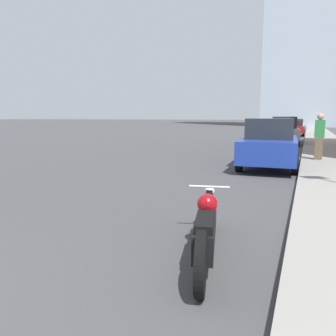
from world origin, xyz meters
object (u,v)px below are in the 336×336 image
object	(u,v)px
parked_car_red	(294,128)
parked_car_white	(296,125)
pedestrian	(319,136)
motorcycle	(206,227)
parked_car_silver	(283,131)
parked_car_blue	(270,143)

from	to	relation	value
parked_car_red	parked_car_white	distance (m)	11.22
parked_car_white	pedestrian	world-z (taller)	pedestrian
motorcycle	parked_car_silver	size ratio (longest dim) A/B	0.54
parked_car_white	motorcycle	bearing A→B (deg)	-88.42
motorcycle	parked_car_red	bearing A→B (deg)	76.65
parked_car_red	parked_car_white	size ratio (longest dim) A/B	0.93
parked_car_blue	parked_car_silver	distance (m)	11.14
parked_car_white	pedestrian	distance (m)	31.19
parked_car_blue	parked_car_silver	world-z (taller)	parked_car_silver
parked_car_blue	parked_car_white	bearing A→B (deg)	87.81
parked_car_white	pedestrian	bearing A→B (deg)	-85.40
pedestrian	parked_car_white	bearing A→B (deg)	93.37
motorcycle	pedestrian	xyz separation A→B (m)	(1.58, 10.04, 0.69)
parked_car_blue	pedestrian	xyz separation A→B (m)	(1.66, 1.76, 0.22)
parked_car_red	parked_car_white	world-z (taller)	parked_car_white
parked_car_silver	pedestrian	bearing A→B (deg)	-84.37
parked_car_blue	pedestrian	bearing A→B (deg)	44.21
parked_car_blue	parked_car_white	size ratio (longest dim) A/B	1.00
parked_car_blue	parked_car_white	distance (m)	32.89
parked_car_red	parked_car_white	bearing A→B (deg)	90.74
motorcycle	parked_car_blue	xyz separation A→B (m)	(-0.07, 8.29, 0.47)
motorcycle	parked_car_white	size ratio (longest dim) A/B	0.56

